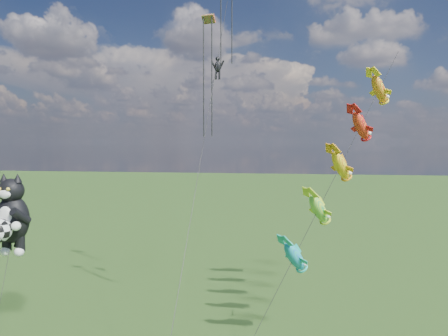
# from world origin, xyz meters

# --- Properties ---
(cat_kite_rig) EXTENTS (2.36, 4.11, 10.28)m
(cat_kite_rig) POSITION_xyz_m (-0.68, 3.98, 7.67)
(cat_kite_rig) COLOR brown
(cat_kite_rig) RESTS_ON ground
(fish_windsock_rig) EXTENTS (10.66, 12.04, 18.95)m
(fish_windsock_rig) POSITION_xyz_m (19.63, 8.85, 10.63)
(fish_windsock_rig) COLOR brown
(fish_windsock_rig) RESTS_ON ground
(parafoil_rig) EXTENTS (1.91, 17.58, 25.67)m
(parafoil_rig) POSITION_xyz_m (11.39, 9.50, 18.52)
(parafoil_rig) COLOR brown
(parafoil_rig) RESTS_ON ground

